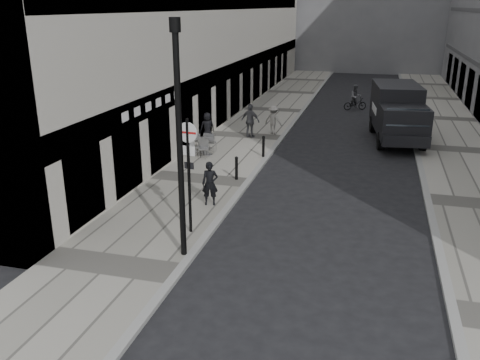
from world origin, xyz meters
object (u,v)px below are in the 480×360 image
at_px(cyclist, 355,100).
at_px(panel_van, 398,110).
at_px(lamppost, 179,131).
at_px(walking_man, 210,184).
at_px(sign_post, 189,161).

bearing_deg(cyclist, panel_van, -96.94).
xyz_separation_m(lamppost, panel_van, (6.18, 15.74, -2.13)).
bearing_deg(panel_van, walking_man, -126.10).
height_order(sign_post, panel_van, sign_post).
bearing_deg(cyclist, walking_man, -126.33).
height_order(lamppost, panel_van, lamppost).
bearing_deg(sign_post, cyclist, 86.81).
distance_m(panel_van, cyclist, 8.43).
distance_m(walking_man, panel_van, 13.61).
distance_m(walking_man, lamppost, 4.84).
distance_m(lamppost, cyclist, 24.19).
relative_size(walking_man, cyclist, 0.91).
bearing_deg(sign_post, walking_man, 99.99).
relative_size(lamppost, panel_van, 1.02).
xyz_separation_m(sign_post, lamppost, (0.35, -1.51, 1.31)).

